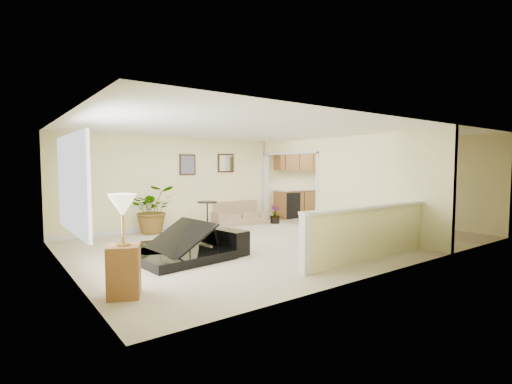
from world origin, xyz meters
TOP-DOWN VIEW (x-y plane):
  - floor at (0.00, 0.00)m, footprint 9.00×9.00m
  - back_wall at (0.00, 3.00)m, footprint 9.00×0.04m
  - front_wall at (0.00, -3.00)m, footprint 9.00×0.04m
  - left_wall at (-4.50, 0.00)m, footprint 0.04×6.00m
  - right_wall at (4.50, 0.00)m, footprint 0.04×6.00m
  - ceiling at (0.00, 0.00)m, footprint 9.00×6.00m
  - kitchen_vinyl at (3.15, 0.00)m, footprint 2.70×6.00m
  - interior_partition at (1.80, 0.25)m, footprint 0.18×5.99m
  - pony_half_wall at (0.08, -2.30)m, footprint 3.42×0.22m
  - left_window at (-4.49, -0.50)m, footprint 0.05×2.15m
  - wall_art_left at (-0.95, 2.97)m, footprint 0.48×0.04m
  - wall_mirror at (0.30, 2.97)m, footprint 0.55×0.04m
  - kitchen_cabinets at (3.19, 2.73)m, footprint 2.36×0.65m
  - piano at (-2.72, -0.11)m, footprint 1.99×2.05m
  - piano_bench at (-1.69, -0.44)m, footprint 0.47×0.75m
  - loveseat at (0.50, 2.70)m, footprint 1.65×1.11m
  - accent_table at (-0.73, 2.26)m, footprint 0.53×0.53m
  - palm_plant at (-2.08, 2.65)m, footprint 1.29×1.18m
  - small_plant at (1.45, 2.06)m, footprint 0.38×0.38m
  - lamp_stand at (-4.10, -1.63)m, footprint 0.52×0.52m

SIDE VIEW (x-z plane):
  - floor at x=0.00m, z-range 0.00..0.00m
  - kitchen_vinyl at x=3.15m, z-range 0.00..0.01m
  - small_plant at x=1.45m, z-range -0.04..0.51m
  - piano_bench at x=-1.69m, z-range 0.00..0.47m
  - loveseat at x=0.50m, z-range -0.10..0.75m
  - accent_table at x=-0.73m, z-range 0.11..0.87m
  - pony_half_wall at x=0.08m, z-range 0.02..1.02m
  - lamp_stand at x=-4.10m, z-range -0.10..1.25m
  - palm_plant at x=-2.08m, z-range -0.01..1.22m
  - piano at x=-2.72m, z-range -0.12..1.39m
  - kitchen_cabinets at x=3.19m, z-range -0.29..2.03m
  - interior_partition at x=1.80m, z-range -0.03..2.47m
  - back_wall at x=0.00m, z-range 0.00..2.50m
  - front_wall at x=0.00m, z-range 0.00..2.50m
  - left_wall at x=-4.50m, z-range 0.00..2.50m
  - right_wall at x=4.50m, z-range 0.00..2.50m
  - left_window at x=-4.49m, z-range 0.73..2.17m
  - wall_art_left at x=-0.95m, z-range 1.46..2.04m
  - wall_mirror at x=0.30m, z-range 1.52..2.08m
  - ceiling at x=0.00m, z-range 2.48..2.52m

